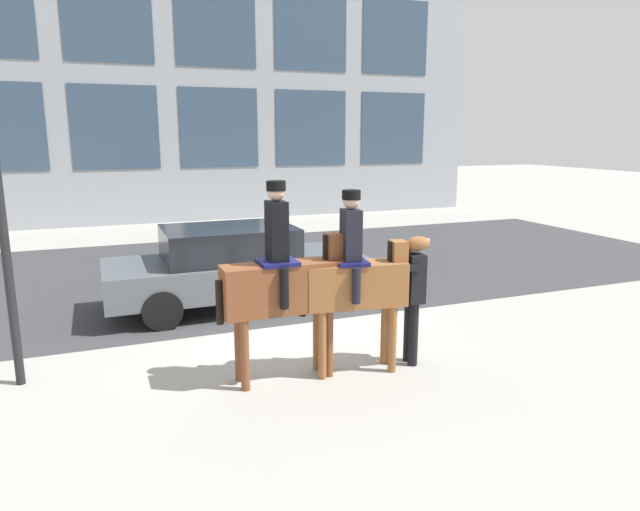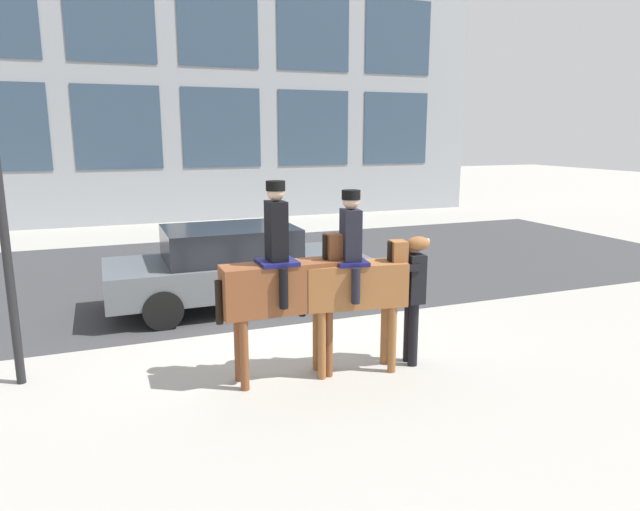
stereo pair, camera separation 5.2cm
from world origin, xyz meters
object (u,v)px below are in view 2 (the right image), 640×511
mounted_horse_lead (285,281)px  mounted_horse_companion (357,279)px  pedestrian_bystander (412,291)px  street_car_near_lane (235,265)px

mounted_horse_lead → mounted_horse_companion: bearing=-7.0°
mounted_horse_lead → pedestrian_bystander: (1.75, -0.16, -0.26)m
mounted_horse_companion → pedestrian_bystander: 0.83m
pedestrian_bystander → street_car_near_lane: pedestrian_bystander is taller
mounted_horse_lead → pedestrian_bystander: 1.78m
pedestrian_bystander → street_car_near_lane: size_ratio=0.38×
mounted_horse_companion → pedestrian_bystander: bearing=4.5°
mounted_horse_lead → mounted_horse_companion: size_ratio=1.06×
street_car_near_lane → pedestrian_bystander: bearing=-65.3°
mounted_horse_companion → street_car_near_lane: bearing=111.8°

